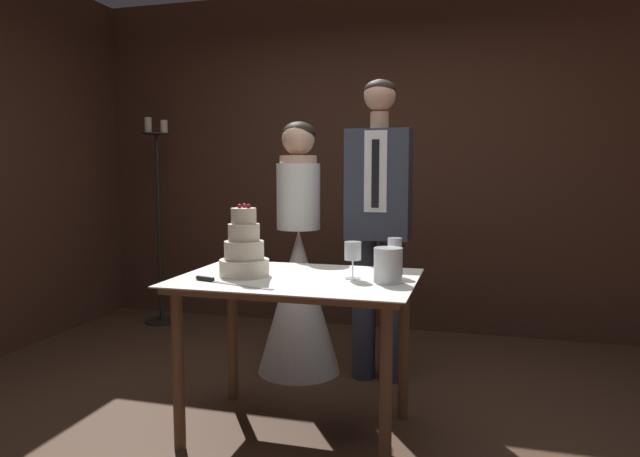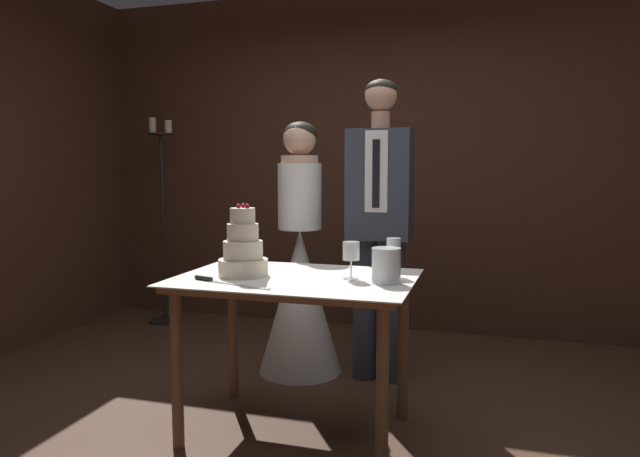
% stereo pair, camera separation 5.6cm
% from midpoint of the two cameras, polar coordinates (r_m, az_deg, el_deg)
% --- Properties ---
extents(ground_plane, '(40.00, 40.00, 0.00)m').
position_cam_midpoint_polar(ground_plane, '(2.99, -1.75, -20.39)').
color(ground_plane, '#4C3323').
extents(wall_back, '(5.19, 0.12, 2.78)m').
position_cam_midpoint_polar(wall_back, '(4.78, 5.87, 6.68)').
color(wall_back, '#472B1E').
rests_on(wall_back, ground_plane).
extents(cake_table, '(1.16, 0.80, 0.80)m').
position_cam_midpoint_polar(cake_table, '(2.85, -2.84, -6.99)').
color(cake_table, brown).
rests_on(cake_table, ground_plane).
extents(tiered_cake, '(0.25, 0.25, 0.36)m').
position_cam_midpoint_polar(tiered_cake, '(2.86, -8.15, -2.23)').
color(tiered_cake, beige).
rests_on(tiered_cake, cake_table).
extents(cake_knife, '(0.44, 0.15, 0.02)m').
position_cam_midpoint_polar(cake_knife, '(2.73, -10.66, -5.20)').
color(cake_knife, silver).
rests_on(cake_knife, cake_table).
extents(wine_glass_near, '(0.07, 0.07, 0.19)m').
position_cam_midpoint_polar(wine_glass_near, '(2.85, 6.93, -2.04)').
color(wine_glass_near, silver).
rests_on(wine_glass_near, cake_table).
extents(wine_glass_middle, '(0.08, 0.08, 0.18)m').
position_cam_midpoint_polar(wine_glass_middle, '(2.76, 2.72, -2.45)').
color(wine_glass_middle, silver).
rests_on(wine_glass_middle, cake_table).
extents(hurricane_candle, '(0.14, 0.14, 0.16)m').
position_cam_midpoint_polar(hurricane_candle, '(2.69, 6.24, -3.75)').
color(hurricane_candle, silver).
rests_on(hurricane_candle, cake_table).
extents(bride, '(0.54, 0.54, 1.63)m').
position_cam_midpoint_polar(bride, '(3.73, -2.57, -5.29)').
color(bride, white).
rests_on(bride, ground_plane).
extents(groom, '(0.39, 0.25, 1.87)m').
position_cam_midpoint_polar(groom, '(3.54, 5.42, 1.01)').
color(groom, '#333847').
rests_on(groom, ground_plane).
extents(candle_stand, '(0.28, 0.28, 1.76)m').
position_cam_midpoint_polar(candle_stand, '(5.08, -16.11, -0.18)').
color(candle_stand, black).
rests_on(candle_stand, ground_plane).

